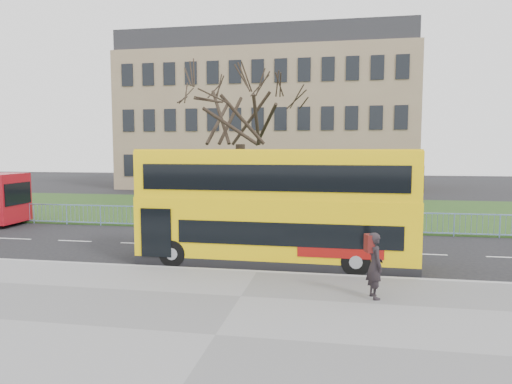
# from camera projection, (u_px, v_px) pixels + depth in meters

# --- Properties ---
(ground) EXTENTS (120.00, 120.00, 0.00)m
(ground) POSITION_uv_depth(u_px,v_px,m) (264.00, 263.00, 16.40)
(ground) COLOR black
(ground) RESTS_ON ground
(pavement) EXTENTS (80.00, 10.50, 0.12)m
(pavement) POSITION_uv_depth(u_px,v_px,m) (216.00, 337.00, 9.78)
(pavement) COLOR slate
(pavement) RESTS_ON ground
(kerb) EXTENTS (80.00, 0.20, 0.14)m
(kerb) POSITION_uv_depth(u_px,v_px,m) (257.00, 273.00, 14.88)
(kerb) COLOR #949497
(kerb) RESTS_ON ground
(grass_verge) EXTENTS (80.00, 15.40, 0.08)m
(grass_verge) POSITION_uv_depth(u_px,v_px,m) (298.00, 210.00, 30.42)
(grass_verge) COLOR #1D3D16
(grass_verge) RESTS_ON ground
(guard_railing) EXTENTS (40.00, 0.12, 1.10)m
(guard_railing) POSITION_uv_depth(u_px,v_px,m) (285.00, 220.00, 22.82)
(guard_railing) COLOR #728FCB
(guard_railing) RESTS_ON ground
(bare_tree) EXTENTS (7.20, 7.20, 10.28)m
(bare_tree) POSITION_uv_depth(u_px,v_px,m) (240.00, 130.00, 26.25)
(bare_tree) COLOR black
(bare_tree) RESTS_ON grass_verge
(civic_building) EXTENTS (30.00, 15.00, 14.00)m
(civic_building) POSITION_uv_depth(u_px,v_px,m) (269.00, 123.00, 50.94)
(civic_building) COLOR #90775B
(civic_building) RESTS_ON ground
(yellow_bus) EXTENTS (9.67, 2.46, 4.04)m
(yellow_bus) POSITION_uv_depth(u_px,v_px,m) (275.00, 204.00, 16.10)
(yellow_bus) COLOR yellow
(yellow_bus) RESTS_ON ground
(pedestrian) EXTENTS (0.59, 0.74, 1.77)m
(pedestrian) POSITION_uv_depth(u_px,v_px,m) (375.00, 265.00, 12.13)
(pedestrian) COLOR black
(pedestrian) RESTS_ON pavement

